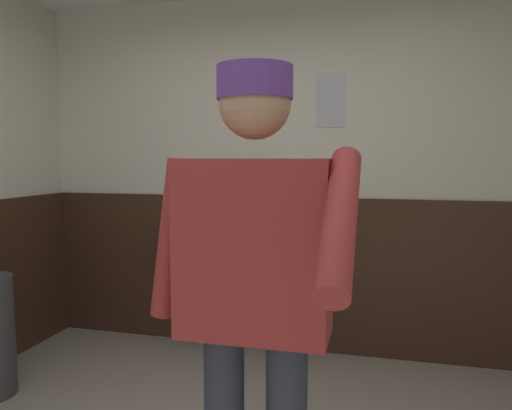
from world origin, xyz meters
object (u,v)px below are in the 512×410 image
object	(u,v)px
urinal_middle	(294,253)
cell_phone	(331,101)
urinal_left	(197,248)
person	(254,282)

from	to	relation	value
urinal_middle	cell_phone	bearing A→B (deg)	-78.59
urinal_left	person	distance (m)	2.13
urinal_middle	cell_phone	xyz separation A→B (m)	(0.48, -2.39, 0.80)
cell_phone	urinal_middle	bearing A→B (deg)	98.31
person	cell_phone	distance (m)	0.78
person	cell_phone	xyz separation A→B (m)	(0.29, -0.50, 0.53)
urinal_left	person	size ratio (longest dim) A/B	0.71
person	urinal_middle	bearing A→B (deg)	95.76
urinal_middle	cell_phone	world-z (taller)	cell_phone
urinal_middle	cell_phone	size ratio (longest dim) A/B	11.27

